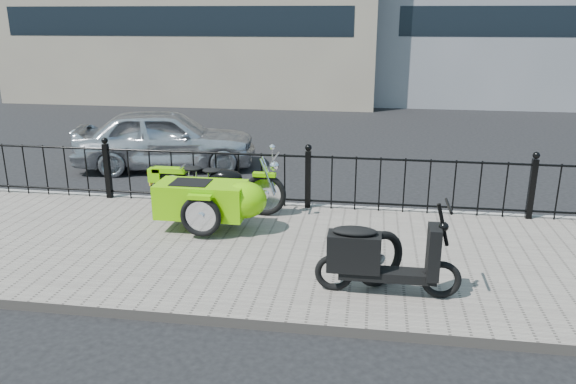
# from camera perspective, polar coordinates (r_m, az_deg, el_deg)

# --- Properties ---
(ground) EXTENTS (120.00, 120.00, 0.00)m
(ground) POSITION_cam_1_polar(r_m,az_deg,el_deg) (8.20, 0.93, -5.27)
(ground) COLOR black
(ground) RESTS_ON ground
(sidewalk) EXTENTS (30.00, 3.80, 0.12)m
(sidewalk) POSITION_cam_1_polar(r_m,az_deg,el_deg) (7.72, 0.42, -6.28)
(sidewalk) COLOR #6B625A
(sidewalk) RESTS_ON ground
(curb) EXTENTS (30.00, 0.10, 0.12)m
(curb) POSITION_cam_1_polar(r_m,az_deg,el_deg) (9.52, 2.11, -1.63)
(curb) COLOR gray
(curb) RESTS_ON ground
(iron_fence) EXTENTS (14.11, 0.11, 1.08)m
(iron_fence) POSITION_cam_1_polar(r_m,az_deg,el_deg) (9.22, 2.05, 1.19)
(iron_fence) COLOR black
(iron_fence) RESTS_ON sidewalk
(motorcycle_sidecar) EXTENTS (2.28, 1.48, 0.98)m
(motorcycle_sidecar) POSITION_cam_1_polar(r_m,az_deg,el_deg) (8.42, -7.35, -0.48)
(motorcycle_sidecar) COLOR black
(motorcycle_sidecar) RESTS_ON sidewalk
(scooter) EXTENTS (1.65, 0.48, 1.12)m
(scooter) POSITION_cam_1_polar(r_m,az_deg,el_deg) (6.46, 9.08, -6.65)
(scooter) COLOR black
(scooter) RESTS_ON sidewalk
(spare_tire) EXTENTS (0.59, 0.52, 0.69)m
(spare_tire) POSITION_cam_1_polar(r_m,az_deg,el_deg) (6.67, 9.27, -6.72)
(spare_tire) COLOR black
(spare_tire) RESTS_ON sidewalk
(sedan_car) EXTENTS (4.07, 2.39, 1.30)m
(sedan_car) POSITION_cam_1_polar(r_m,az_deg,el_deg) (12.39, -12.31, 5.32)
(sedan_car) COLOR #B1B3B8
(sedan_car) RESTS_ON ground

